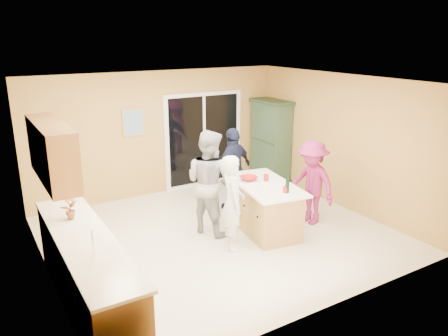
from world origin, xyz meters
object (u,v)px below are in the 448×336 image
woman_navy (234,169)px  woman_magenta (312,183)px  woman_grey (209,182)px  kitchen_island (264,208)px  woman_white (233,203)px  green_hutch (271,142)px

woman_navy → woman_magenta: 1.54m
woman_grey → woman_magenta: size_ratio=1.18×
kitchen_island → woman_grey: bearing=159.4°
kitchen_island → woman_white: size_ratio=1.14×
green_hutch → woman_navy: bearing=-148.7°
woman_grey → woman_magenta: bearing=-132.9°
woman_white → green_hutch: bearing=-23.8°
woman_magenta → woman_navy: bearing=-152.9°
green_hutch → woman_magenta: size_ratio=1.24×
woman_white → woman_magenta: 1.74m
green_hutch → woman_white: bearing=-136.7°
woman_grey → woman_magenta: (1.74, -0.63, -0.13)m
kitchen_island → woman_grey: size_ratio=0.97×
woman_white → woman_magenta: woman_white is taller
green_hutch → woman_navy: 1.92m
woman_grey → green_hutch: bearing=-79.9°
green_hutch → woman_navy: (-1.64, -1.00, -0.11)m
kitchen_island → green_hutch: size_ratio=0.92×
kitchen_island → woman_white: woman_white is taller
green_hutch → woman_magenta: green_hutch is taller
kitchen_island → woman_navy: bearing=94.7°
woman_navy → woman_grey: bearing=16.4°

